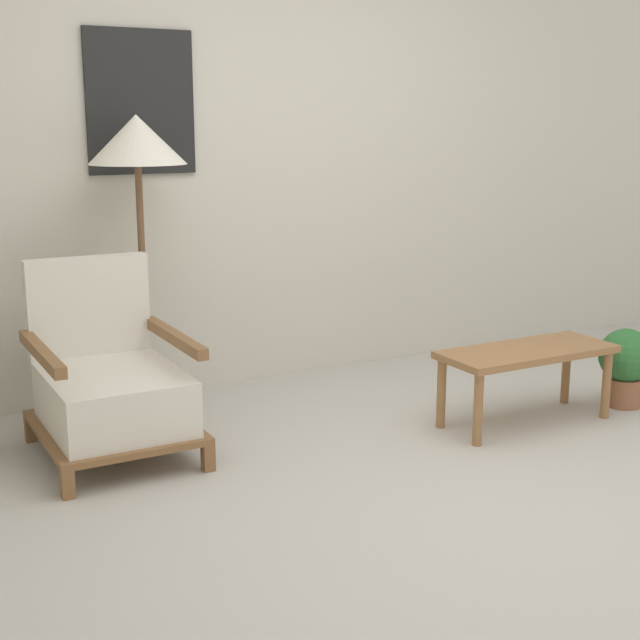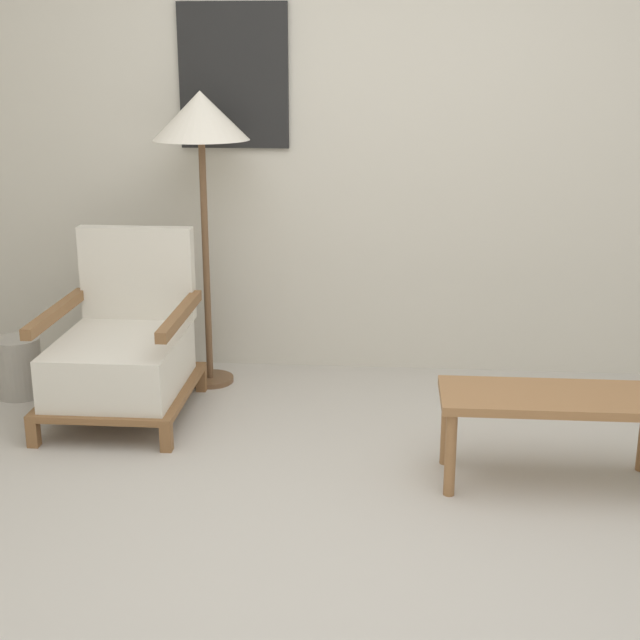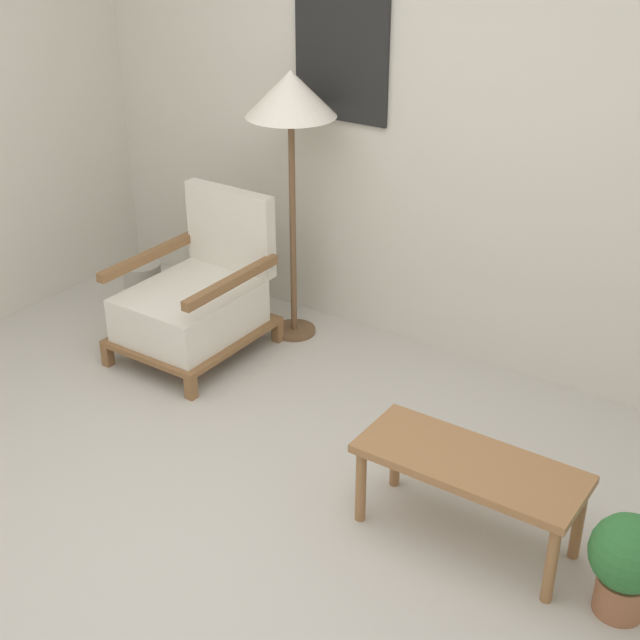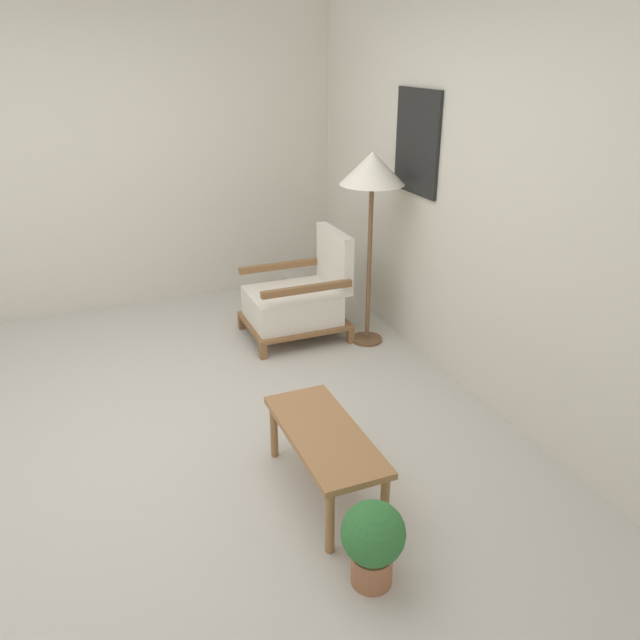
{
  "view_description": "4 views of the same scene",
  "coord_description": "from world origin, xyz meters",
  "px_view_note": "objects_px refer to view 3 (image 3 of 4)",
  "views": [
    {
      "loc": [
        -2.08,
        -2.48,
        1.47
      ],
      "look_at": [
        -0.14,
        1.08,
        0.55
      ],
      "focal_mm": 50.0,
      "sensor_mm": 36.0,
      "label": 1
    },
    {
      "loc": [
        0.15,
        -2.6,
        1.64
      ],
      "look_at": [
        -0.14,
        1.08,
        0.55
      ],
      "focal_mm": 50.0,
      "sensor_mm": 36.0,
      "label": 2
    },
    {
      "loc": [
        1.89,
        -1.91,
        2.42
      ],
      "look_at": [
        -0.14,
        1.08,
        0.55
      ],
      "focal_mm": 50.0,
      "sensor_mm": 36.0,
      "label": 3
    },
    {
      "loc": [
        3.26,
        -0.32,
        2.17
      ],
      "look_at": [
        -0.14,
        1.08,
        0.55
      ],
      "focal_mm": 35.0,
      "sensor_mm": 36.0,
      "label": 4
    }
  ],
  "objects_px": {
    "floor_lamp": "(291,104)",
    "vase": "(143,287)",
    "potted_plant": "(627,561)",
    "armchair": "(197,299)",
    "coffee_table": "(470,471)"
  },
  "relations": [
    {
      "from": "floor_lamp",
      "to": "vase",
      "type": "bearing_deg",
      "value": -163.49
    },
    {
      "from": "floor_lamp",
      "to": "potted_plant",
      "type": "distance_m",
      "value": 2.69
    },
    {
      "from": "armchair",
      "to": "coffee_table",
      "type": "distance_m",
      "value": 1.98
    },
    {
      "from": "coffee_table",
      "to": "floor_lamp",
      "type": "bearing_deg",
      "value": 146.83
    },
    {
      "from": "vase",
      "to": "potted_plant",
      "type": "height_order",
      "value": "potted_plant"
    },
    {
      "from": "floor_lamp",
      "to": "vase",
      "type": "height_order",
      "value": "floor_lamp"
    },
    {
      "from": "armchair",
      "to": "coffee_table",
      "type": "height_order",
      "value": "armchair"
    },
    {
      "from": "vase",
      "to": "coffee_table",
      "type": "bearing_deg",
      "value": -16.99
    },
    {
      "from": "armchair",
      "to": "vase",
      "type": "xyz_separation_m",
      "value": [
        -0.6,
        0.19,
        -0.16
      ]
    },
    {
      "from": "vase",
      "to": "potted_plant",
      "type": "relative_size",
      "value": 0.73
    },
    {
      "from": "armchair",
      "to": "floor_lamp",
      "type": "height_order",
      "value": "floor_lamp"
    },
    {
      "from": "floor_lamp",
      "to": "potted_plant",
      "type": "relative_size",
      "value": 3.62
    },
    {
      "from": "potted_plant",
      "to": "floor_lamp",
      "type": "bearing_deg",
      "value": 154.13
    },
    {
      "from": "coffee_table",
      "to": "potted_plant",
      "type": "bearing_deg",
      "value": -3.74
    },
    {
      "from": "armchair",
      "to": "potted_plant",
      "type": "distance_m",
      "value": 2.61
    }
  ]
}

